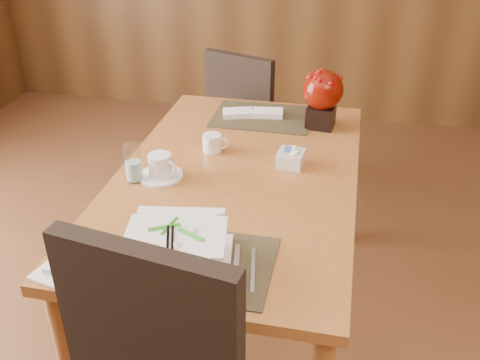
% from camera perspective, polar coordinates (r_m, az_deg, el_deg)
% --- Properties ---
extents(dining_table, '(0.90, 1.50, 0.75)m').
position_cam_1_polar(dining_table, '(2.08, -0.34, -1.61)').
color(dining_table, '#A1602C').
rests_on(dining_table, ground).
extents(placemat_near, '(0.45, 0.33, 0.01)m').
position_cam_1_polar(placemat_near, '(1.59, -4.69, -8.73)').
color(placemat_near, black).
rests_on(placemat_near, dining_table).
extents(placemat_far, '(0.45, 0.33, 0.01)m').
position_cam_1_polar(placemat_far, '(2.52, 2.38, 6.77)').
color(placemat_far, black).
rests_on(placemat_far, dining_table).
extents(soup_setting, '(0.35, 0.35, 0.12)m').
position_cam_1_polar(soup_setting, '(1.54, -6.82, -7.66)').
color(soup_setting, white).
rests_on(soup_setting, dining_table).
extents(coffee_cup, '(0.17, 0.17, 0.09)m').
position_cam_1_polar(coffee_cup, '(2.01, -8.50, 1.31)').
color(coffee_cup, white).
rests_on(coffee_cup, dining_table).
extents(water_glass, '(0.08, 0.08, 0.15)m').
position_cam_1_polar(water_glass, '(1.99, -11.33, 1.80)').
color(water_glass, white).
rests_on(water_glass, dining_table).
extents(creamer_jug, '(0.10, 0.10, 0.07)m').
position_cam_1_polar(creamer_jug, '(2.19, -3.01, 3.98)').
color(creamer_jug, white).
rests_on(creamer_jug, dining_table).
extents(sugar_caddy, '(0.11, 0.11, 0.06)m').
position_cam_1_polar(sugar_caddy, '(2.09, 5.44, 2.31)').
color(sugar_caddy, white).
rests_on(sugar_caddy, dining_table).
extents(berry_decor, '(0.18, 0.18, 0.26)m').
position_cam_1_polar(berry_decor, '(2.39, 8.80, 8.92)').
color(berry_decor, black).
rests_on(berry_decor, dining_table).
extents(napkins_far, '(0.29, 0.16, 0.02)m').
position_cam_1_polar(napkins_far, '(2.51, 1.63, 7.16)').
color(napkins_far, white).
rests_on(napkins_far, dining_table).
extents(bread_plate, '(0.17, 0.17, 0.01)m').
position_cam_1_polar(bread_plate, '(1.63, -18.30, -9.18)').
color(bread_plate, white).
rests_on(bread_plate, dining_table).
extents(far_chair, '(0.55, 0.55, 0.92)m').
position_cam_1_polar(far_chair, '(3.08, 0.96, 6.55)').
color(far_chair, black).
rests_on(far_chair, ground).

